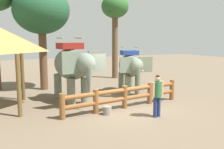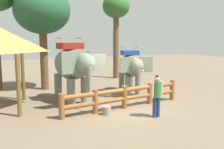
{
  "view_description": "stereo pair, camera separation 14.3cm",
  "coord_description": "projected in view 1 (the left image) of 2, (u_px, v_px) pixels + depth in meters",
  "views": [
    {
      "loc": [
        -5.54,
        -9.78,
        3.23
      ],
      "look_at": [
        0.0,
        1.53,
        1.4
      ],
      "focal_mm": 40.57,
      "sensor_mm": 36.0,
      "label": 1
    },
    {
      "loc": [
        -5.42,
        -9.84,
        3.23
      ],
      "look_at": [
        0.0,
        1.53,
        1.4
      ],
      "focal_mm": 40.57,
      "sensor_mm": 36.0,
      "label": 2
    }
  ],
  "objects": [
    {
      "name": "tree_far_right",
      "position": [
        41.0,
        11.0,
        15.32
      ],
      "size": [
        3.41,
        3.41,
        6.35
      ],
      "color": "brown",
      "rests_on": "ground"
    },
    {
      "name": "feed_bucket",
      "position": [
        107.0,
        110.0,
        10.72
      ],
      "size": [
        0.37,
        0.37,
        0.36
      ],
      "color": "gray",
      "rests_on": "ground"
    },
    {
      "name": "ground_plane",
      "position": [
        127.0,
        109.0,
        11.57
      ],
      "size": [
        60.0,
        60.0,
        0.0
      ],
      "primitive_type": "plane",
      "color": "#6F5E49"
    },
    {
      "name": "tree_back_center",
      "position": [
        115.0,
        11.0,
        19.84
      ],
      "size": [
        2.14,
        2.14,
        6.58
      ],
      "color": "brown",
      "rests_on": "ground"
    },
    {
      "name": "elephant_near_left",
      "position": [
        72.0,
        66.0,
        12.63
      ],
      "size": [
        2.17,
        3.84,
        3.27
      ],
      "color": "slate",
      "rests_on": "ground"
    },
    {
      "name": "elephant_center",
      "position": [
        130.0,
        67.0,
        14.74
      ],
      "size": [
        2.07,
        3.26,
        2.73
      ],
      "color": "slate",
      "rests_on": "ground"
    },
    {
      "name": "log_fence",
      "position": [
        125.0,
        95.0,
        11.65
      ],
      "size": [
        6.3,
        0.94,
        1.05
      ],
      "color": "brown",
      "rests_on": "ground"
    },
    {
      "name": "tourist_woman_in_black",
      "position": [
        157.0,
        93.0,
        10.29
      ],
      "size": [
        0.61,
        0.38,
        1.75
      ],
      "color": "navy",
      "rests_on": "ground"
    }
  ]
}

